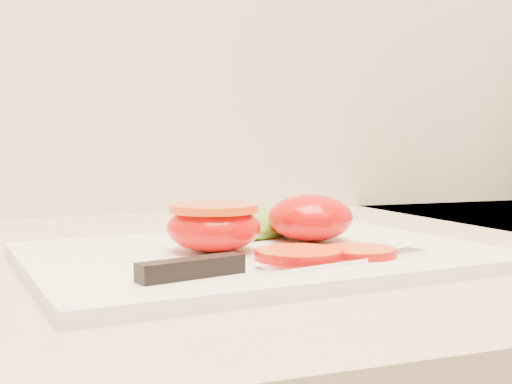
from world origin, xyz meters
name	(u,v)px	position (x,y,z in m)	size (l,w,h in m)	color
cutting_board	(260,255)	(-0.15, 1.60, 0.94)	(0.36, 0.26, 0.01)	white
tomato_half_dome	(310,218)	(-0.09, 1.62, 0.96)	(0.07, 0.07, 0.04)	#C50001
tomato_half_cut	(214,226)	(-0.19, 1.60, 0.96)	(0.07, 0.07, 0.04)	#C50001
tomato_slice_0	(299,254)	(-0.14, 1.54, 0.94)	(0.06, 0.06, 0.01)	orange
tomato_slice_1	(359,252)	(-0.09, 1.54, 0.94)	(0.06, 0.06, 0.01)	orange
lettuce_leaf_0	(250,222)	(-0.13, 1.68, 0.95)	(0.11, 0.08, 0.02)	#62B630
knife	(258,265)	(-0.18, 1.51, 0.94)	(0.23, 0.06, 0.01)	silver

